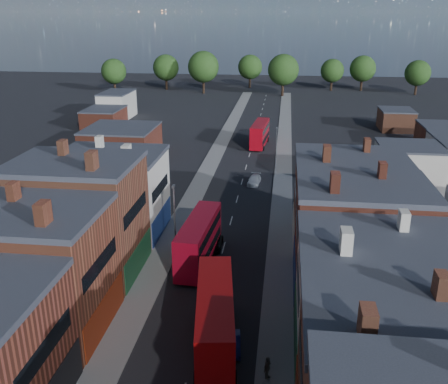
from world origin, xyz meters
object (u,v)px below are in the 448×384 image
(bus_2, at_px, (260,133))
(car_2, at_px, (213,243))
(bus_0, at_px, (199,240))
(ped_3, at_px, (267,368))
(bus_1, at_px, (215,320))
(car_3, at_px, (254,180))
(car_1, at_px, (233,344))

(bus_2, height_order, car_2, bus_2)
(bus_2, bearing_deg, bus_0, -89.38)
(bus_0, bearing_deg, ped_3, -61.49)
(bus_1, xyz_separation_m, ped_3, (4.28, -2.90, -1.81))
(bus_1, xyz_separation_m, car_2, (-2.83, 18.25, -2.25))
(bus_0, distance_m, ped_3, 19.51)
(bus_2, relative_size, car_3, 2.51)
(bus_0, height_order, car_2, bus_0)
(bus_2, relative_size, car_2, 2.56)
(car_1, bearing_deg, bus_0, 103.46)
(car_1, bearing_deg, car_2, 96.81)
(car_3, bearing_deg, ped_3, -80.20)
(bus_2, distance_m, car_1, 65.47)
(bus_2, distance_m, car_2, 47.55)
(car_3, xyz_separation_m, ped_3, (3.91, -44.52, 0.40))
(bus_1, distance_m, car_3, 41.68)
(bus_2, xyz_separation_m, car_2, (-2.70, -47.44, -1.95))
(bus_1, height_order, ped_3, bus_1)
(bus_1, distance_m, car_1, 2.71)
(bus_0, distance_m, bus_1, 15.25)
(bus_0, bearing_deg, car_3, 84.92)
(bus_1, bearing_deg, car_2, 90.93)
(bus_1, bearing_deg, car_1, 2.81)
(car_1, bearing_deg, car_3, 84.99)
(ped_3, bearing_deg, bus_2, 25.38)
(bus_0, bearing_deg, bus_1, -71.60)
(car_1, xyz_separation_m, ped_3, (2.87, -3.17, 0.49))
(bus_2, height_order, car_1, bus_2)
(bus_1, xyz_separation_m, bus_2, (-0.13, 65.69, -0.29))
(bus_1, relative_size, ped_3, 6.75)
(car_2, bearing_deg, car_1, -77.36)
(bus_1, xyz_separation_m, car_3, (0.37, 41.62, -2.21))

